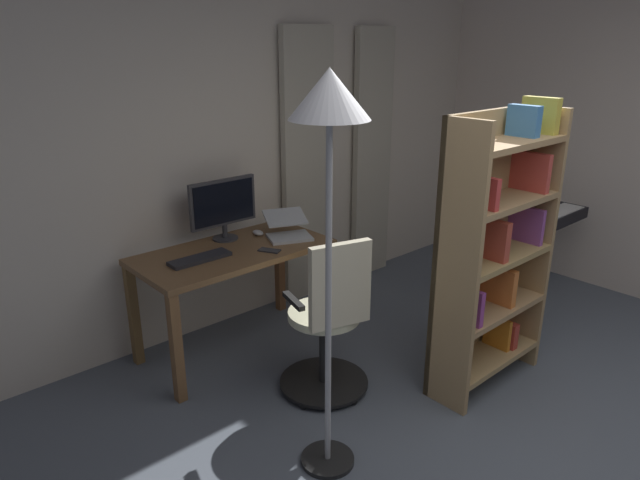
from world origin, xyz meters
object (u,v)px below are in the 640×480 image
object	(u,v)px
computer_mouse	(258,233)
piano_keyboard	(534,224)
desk	(234,264)
computer_monitor	(223,205)
floor_lamp	(329,134)
bookshelf	(491,250)
laptop	(288,230)
office_chair	(329,325)
computer_keyboard	(200,259)
cell_phone_face_up	(269,250)

from	to	relation	value
computer_mouse	piano_keyboard	distance (m)	2.20
desk	computer_mouse	distance (m)	0.35
computer_mouse	computer_monitor	bearing A→B (deg)	-21.37
floor_lamp	bookshelf	bearing A→B (deg)	177.31
laptop	bookshelf	size ratio (longest dim) A/B	0.24
office_chair	computer_mouse	xyz separation A→B (m)	(-0.19, -0.96, 0.30)
desk	laptop	distance (m)	0.47
computer_monitor	computer_keyboard	xyz separation A→B (m)	(0.35, 0.24, -0.24)
bookshelf	computer_monitor	bearing A→B (deg)	-60.05
piano_keyboard	floor_lamp	bearing A→B (deg)	6.91
computer_mouse	computer_keyboard	bearing A→B (deg)	15.46
floor_lamp	desk	bearing A→B (deg)	-103.53
desk	bookshelf	size ratio (longest dim) A/B	0.74
bookshelf	office_chair	bearing A→B (deg)	-30.61
laptop	desk	bearing A→B (deg)	16.84
computer_keyboard	piano_keyboard	world-z (taller)	computer_keyboard
computer_mouse	bookshelf	world-z (taller)	bookshelf
computer_mouse	cell_phone_face_up	size ratio (longest dim) A/B	0.69
office_chair	computer_keyboard	distance (m)	0.94
bookshelf	computer_mouse	bearing A→B (deg)	-65.34
floor_lamp	computer_keyboard	bearing A→B (deg)	-91.76
cell_phone_face_up	bookshelf	distance (m)	1.42
computer_monitor	bookshelf	bearing A→B (deg)	119.95
computer_mouse	bookshelf	distance (m)	1.62
desk	office_chair	world-z (taller)	office_chair
computer_keyboard	laptop	bearing A→B (deg)	178.78
desk	computer_monitor	bearing A→B (deg)	-109.81
piano_keyboard	computer_keyboard	bearing A→B (deg)	-21.02
computer_keyboard	floor_lamp	distance (m)	1.57
computer_mouse	desk	bearing A→B (deg)	22.74
cell_phone_face_up	piano_keyboard	world-z (taller)	same
computer_monitor	piano_keyboard	xyz separation A→B (m)	(-2.12, 1.20, -0.30)
laptop	floor_lamp	world-z (taller)	floor_lamp
computer_mouse	bookshelf	xyz separation A→B (m)	(-0.68, 1.47, 0.11)
computer_monitor	cell_phone_face_up	size ratio (longest dim) A/B	3.59
bookshelf	floor_lamp	bearing A→B (deg)	-2.69
office_chair	computer_mouse	distance (m)	1.02
cell_phone_face_up	laptop	bearing A→B (deg)	-179.99
computer_monitor	office_chair	bearing A→B (deg)	91.95
desk	computer_keyboard	size ratio (longest dim) A/B	3.21
desk	computer_keyboard	world-z (taller)	computer_keyboard
computer_keyboard	computer_mouse	world-z (taller)	computer_mouse
computer_monitor	piano_keyboard	distance (m)	2.46
computer_keyboard	bookshelf	world-z (taller)	bookshelf
office_chair	piano_keyboard	size ratio (longest dim) A/B	0.86
computer_monitor	cell_phone_face_up	world-z (taller)	computer_monitor
cell_phone_face_up	piano_keyboard	bearing A→B (deg)	130.85
desk	cell_phone_face_up	size ratio (longest dim) A/B	9.09
office_chair	bookshelf	size ratio (longest dim) A/B	0.58
piano_keyboard	floor_lamp	xyz separation A→B (m)	(2.51, 0.30, 1.01)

